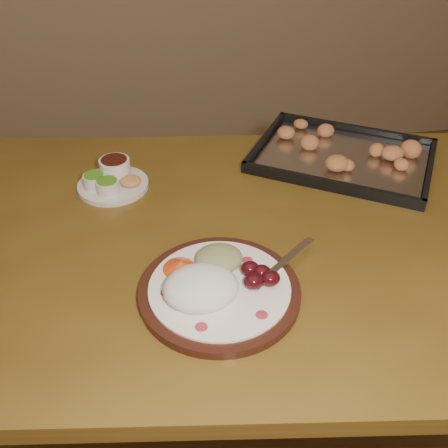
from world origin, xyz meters
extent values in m
cube|color=brown|center=(0.16, 0.28, 0.73)|extent=(1.62, 1.12, 0.04)
cylinder|color=#4F3217|center=(-0.45, 0.76, 0.35)|extent=(0.07, 0.07, 0.71)
cylinder|color=#4F3217|center=(0.89, 0.55, 0.35)|extent=(0.07, 0.07, 0.71)
cylinder|color=black|center=(0.13, 0.09, 0.76)|extent=(0.30, 0.30, 0.02)
cylinder|color=white|center=(0.13, 0.09, 0.77)|extent=(0.26, 0.26, 0.01)
ellipsoid|color=#B02A3F|center=(0.09, 0.00, 0.77)|extent=(0.02, 0.02, 0.00)
ellipsoid|color=#B02A3F|center=(0.19, 0.01, 0.77)|extent=(0.02, 0.02, 0.00)
ellipsoid|color=#B02A3F|center=(0.20, 0.15, 0.77)|extent=(0.02, 0.02, 0.00)
ellipsoid|color=#B02A3F|center=(0.04, 0.09, 0.77)|extent=(0.02, 0.02, 0.00)
ellipsoid|color=white|center=(0.10, 0.08, 0.79)|extent=(0.16, 0.14, 0.06)
ellipsoid|color=#4F0B14|center=(0.19, 0.08, 0.79)|extent=(0.04, 0.03, 0.03)
ellipsoid|color=#4F0B14|center=(0.21, 0.10, 0.79)|extent=(0.04, 0.03, 0.03)
ellipsoid|color=#4F0B14|center=(0.19, 0.11, 0.79)|extent=(0.04, 0.03, 0.03)
ellipsoid|color=#4F0B14|center=(0.23, 0.08, 0.79)|extent=(0.04, 0.03, 0.03)
ellipsoid|color=tan|center=(0.14, 0.16, 0.78)|extent=(0.11, 0.10, 0.04)
cone|color=#DD4114|center=(0.07, 0.15, 0.78)|extent=(0.09, 0.09, 0.03)
cube|color=white|center=(0.29, 0.15, 0.77)|extent=(0.12, 0.10, 0.00)
cube|color=white|center=(0.22, 0.10, 0.78)|extent=(0.05, 0.04, 0.00)
cylinder|color=white|center=(0.21, 0.08, 0.78)|extent=(0.03, 0.02, 0.00)
cylinder|color=white|center=(0.21, 0.08, 0.78)|extent=(0.03, 0.02, 0.00)
cylinder|color=white|center=(0.20, 0.09, 0.78)|extent=(0.03, 0.02, 0.00)
cylinder|color=white|center=(0.20, 0.09, 0.78)|extent=(0.03, 0.02, 0.00)
cylinder|color=silver|center=(-0.06, 0.50, 0.76)|extent=(0.17, 0.17, 0.01)
cylinder|color=silver|center=(-0.10, 0.49, 0.78)|extent=(0.05, 0.05, 0.03)
cylinder|color=#47911D|center=(-0.10, 0.49, 0.79)|extent=(0.05, 0.05, 0.00)
cylinder|color=silver|center=(-0.07, 0.46, 0.78)|extent=(0.05, 0.05, 0.03)
cylinder|color=#47911D|center=(-0.07, 0.46, 0.79)|extent=(0.05, 0.05, 0.00)
cylinder|color=white|center=(-0.05, 0.54, 0.78)|extent=(0.07, 0.07, 0.04)
cylinder|color=#340E09|center=(-0.05, 0.54, 0.81)|extent=(0.06, 0.06, 0.00)
ellipsoid|color=#E18A4F|center=(-0.01, 0.49, 0.77)|extent=(0.05, 0.05, 0.02)
cube|color=black|center=(0.54, 0.53, 0.75)|extent=(0.55, 0.52, 0.01)
cube|color=black|center=(0.63, 0.66, 0.77)|extent=(0.38, 0.25, 0.02)
cube|color=black|center=(0.45, 0.39, 0.77)|extent=(0.38, 0.25, 0.02)
cube|color=black|center=(0.72, 0.41, 0.77)|extent=(0.19, 0.28, 0.02)
cube|color=black|center=(0.36, 0.64, 0.77)|extent=(0.19, 0.28, 0.02)
cube|color=silver|center=(0.54, 0.53, 0.76)|extent=(0.51, 0.48, 0.00)
ellipsoid|color=#DF8A4E|center=(0.59, 0.50, 0.78)|extent=(0.05, 0.05, 0.03)
ellipsoid|color=#DF8A4E|center=(0.64, 0.51, 0.78)|extent=(0.07, 0.07, 0.03)
ellipsoid|color=#DF8A4E|center=(0.61, 0.59, 0.78)|extent=(0.06, 0.06, 0.03)
ellipsoid|color=#DF8A4E|center=(0.53, 0.59, 0.78)|extent=(0.06, 0.06, 0.03)
ellipsoid|color=#DF8A4E|center=(0.50, 0.61, 0.78)|extent=(0.07, 0.07, 0.03)
ellipsoid|color=#DF8A4E|center=(0.49, 0.56, 0.78)|extent=(0.05, 0.05, 0.03)
ellipsoid|color=#DF8A4E|center=(0.44, 0.54, 0.78)|extent=(0.07, 0.07, 0.03)
ellipsoid|color=#DF8A4E|center=(0.47, 0.46, 0.78)|extent=(0.06, 0.06, 0.03)
ellipsoid|color=#DF8A4E|center=(0.55, 0.46, 0.78)|extent=(0.06, 0.06, 0.03)
ellipsoid|color=#DF8A4E|center=(0.58, 0.44, 0.78)|extent=(0.07, 0.07, 0.03)
camera|label=1|loc=(0.02, -0.55, 1.41)|focal=40.00mm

